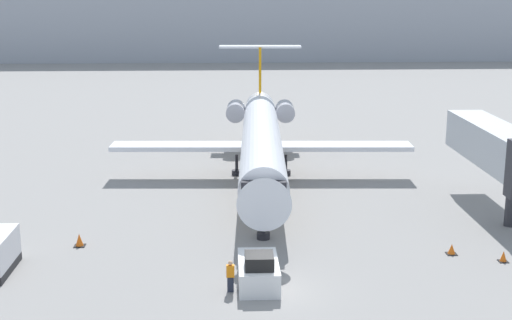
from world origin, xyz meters
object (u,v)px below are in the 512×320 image
object	(u,v)px
worker_near_tug	(230,276)
airplane_main	(261,139)
traffic_cone_left	(79,240)
pushback_tug	(258,271)
traffic_cone_right	(452,249)
traffic_cone_mid	(503,257)
jet_bridge	(499,148)

from	to	relation	value
worker_near_tug	airplane_main	bearing A→B (deg)	83.10
airplane_main	traffic_cone_left	bearing A→B (deg)	-127.46
airplane_main	pushback_tug	distance (m)	20.98
traffic_cone_right	traffic_cone_mid	size ratio (longest dim) A/B	0.98
pushback_tug	jet_bridge	xyz separation A→B (m)	(16.34, 11.20, 3.73)
jet_bridge	airplane_main	bearing A→B (deg)	147.64
traffic_cone_mid	jet_bridge	world-z (taller)	jet_bridge
pushback_tug	airplane_main	bearing A→B (deg)	86.71
worker_near_tug	traffic_cone_left	bearing A→B (deg)	142.21
traffic_cone_right	traffic_cone_mid	distance (m)	2.79
traffic_cone_left	jet_bridge	size ratio (longest dim) A/B	0.06
traffic_cone_left	traffic_cone_right	world-z (taller)	traffic_cone_left
airplane_main	jet_bridge	size ratio (longest dim) A/B	2.53
airplane_main	worker_near_tug	xyz separation A→B (m)	(-2.62, -21.65, -2.36)
traffic_cone_right	jet_bridge	bearing A→B (deg)	55.15
worker_near_tug	traffic_cone_right	size ratio (longest dim) A/B	2.70
worker_near_tug	traffic_cone_mid	world-z (taller)	worker_near_tug
traffic_cone_right	traffic_cone_mid	xyz separation A→B (m)	(2.50, -1.24, 0.01)
worker_near_tug	traffic_cone_mid	size ratio (longest dim) A/B	2.63
worker_near_tug	traffic_cone_right	world-z (taller)	worker_near_tug
airplane_main	traffic_cone_mid	distance (m)	22.33
worker_near_tug	jet_bridge	distance (m)	21.77
airplane_main	pushback_tug	world-z (taller)	airplane_main
pushback_tug	traffic_cone_mid	bearing A→B (deg)	10.30
airplane_main	traffic_cone_mid	xyz separation A→B (m)	(12.43, -18.32, -2.91)
worker_near_tug	traffic_cone_left	distance (m)	11.10
worker_near_tug	traffic_cone_right	distance (m)	13.38
airplane_main	pushback_tug	bearing A→B (deg)	-93.29
traffic_cone_right	jet_bridge	size ratio (longest dim) A/B	0.04
traffic_cone_left	jet_bridge	bearing A→B (deg)	11.22
traffic_cone_right	jet_bridge	xyz separation A→B (m)	(5.21, 7.48, 4.17)
airplane_main	pushback_tug	size ratio (longest dim) A/B	8.46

